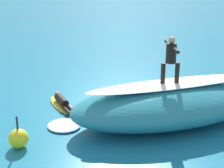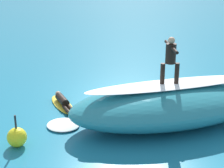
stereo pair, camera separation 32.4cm
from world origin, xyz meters
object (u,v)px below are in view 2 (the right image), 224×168
Objects in this scene: surfer_paddling at (63,101)px; surfer_riding at (171,57)px; surfboard_riding at (169,85)px; buoy_marker at (17,137)px; surfboard_paddling at (62,104)px.

surfer_riding is at bearing -135.33° from surfer_paddling.
surfer_riding reaches higher than surfer_paddling.
surfboard_riding is 1.34× the size of surfer_paddling.
surfboard_riding is 4.88m from buoy_marker.
surfboard_riding is 0.91m from surfer_riding.
surfer_riding is 5.15m from buoy_marker.
surfboard_riding is at bearing -135.33° from surfer_paddling.
surfboard_paddling is 1.16× the size of surfer_paddling.
surfer_paddling is at bearing -25.72° from surfboard_riding.
buoy_marker is (4.70, -0.79, -1.03)m from surfboard_riding.
surfboard_riding is 1.16× the size of surfboard_paddling.
surfboard_paddling is at bearing -27.04° from surfboard_riding.
surfer_riding is 1.55× the size of buoy_marker.
surfboard_riding reaches higher than surfer_paddling.
surfboard_paddling is (2.48, -2.97, -1.28)m from surfboard_riding.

